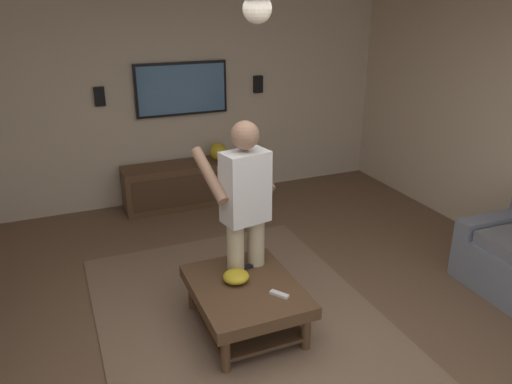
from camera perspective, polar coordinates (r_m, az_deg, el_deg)
ground_plane at (r=3.94m, az=1.72°, el=-17.89°), size 7.98×7.98×0.00m
wall_back_tv at (r=6.36m, az=-11.03°, el=11.31°), size 0.10×6.20×2.84m
area_rug at (r=4.33m, az=-2.18°, el=-13.72°), size 2.83×2.24×0.01m
coffee_table at (r=4.01m, az=-1.21°, el=-11.87°), size 1.00×0.80×0.40m
media_console at (r=6.41m, az=-7.40°, el=0.96°), size 0.45×1.70×0.55m
tv at (r=6.33m, az=-8.51°, el=11.59°), size 0.05×1.15×0.65m
person_standing at (r=3.97m, az=-1.33°, el=-1.77°), size 0.60×0.61×1.64m
bowl at (r=3.98m, az=-2.29°, el=-9.65°), size 0.21×0.21×0.09m
remote_white at (r=3.83m, az=2.68°, el=-11.63°), size 0.15×0.12×0.02m
remote_black at (r=4.16m, az=-1.34°, el=-8.68°), size 0.07×0.16×0.02m
vase_round at (r=6.39m, az=-4.37°, el=4.66°), size 0.22×0.22×0.22m
wall_speaker_left at (r=6.67m, az=0.24°, el=12.24°), size 0.06×0.12×0.22m
wall_speaker_right at (r=6.18m, az=-17.49°, el=10.39°), size 0.06×0.12×0.22m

